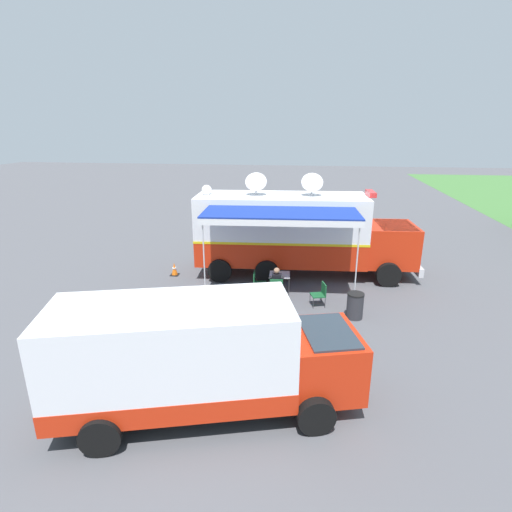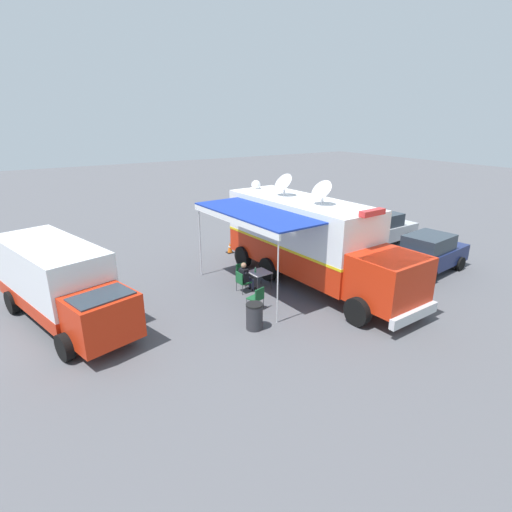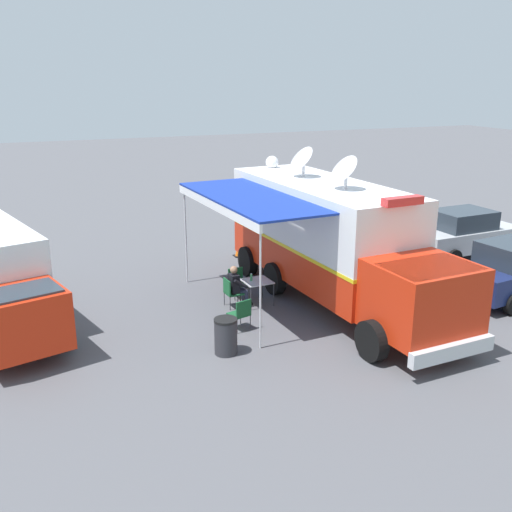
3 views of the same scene
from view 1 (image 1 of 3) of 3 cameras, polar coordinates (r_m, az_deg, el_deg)
name	(u,v)px [view 1 (image 1 of 3)]	position (r m, az deg, el deg)	size (l,w,h in m)	color
ground_plane	(280,273)	(18.04, 3.44, -2.38)	(100.00, 100.00, 0.00)	#515156
lot_stripe	(289,257)	(20.19, 4.73, -0.14)	(0.12, 4.80, 0.01)	silver
command_truck	(298,231)	(17.43, 6.02, 3.53)	(5.31, 9.62, 4.53)	red
folding_table	(280,276)	(15.81, 3.39, -2.81)	(0.85, 0.85, 0.73)	silver
water_bottle	(278,273)	(15.62, 3.10, -2.44)	(0.07, 0.07, 0.22)	#3F9959
folding_chair_at_table	(276,287)	(15.14, 2.92, -4.44)	(0.51, 0.51, 0.87)	#19562D
folding_chair_beside_table	(257,281)	(15.67, 0.19, -3.61)	(0.51, 0.51, 0.87)	#19562D
folding_chair_spare_by_truck	(320,293)	(14.83, 9.18, -5.16)	(0.59, 0.59, 0.87)	#19562D
seated_responder	(277,282)	(15.26, 2.95, -3.68)	(0.68, 0.57, 1.25)	black
trash_bin	(355,306)	(14.18, 13.93, -6.87)	(0.57, 0.57, 0.91)	#2D2D33
traffic_cone	(174,269)	(18.00, -11.55, -1.84)	(0.36, 0.36, 0.58)	black
support_truck	(198,358)	(9.29, -8.33, -14.22)	(3.73, 7.10, 2.70)	white
car_behind_truck	(265,219)	(24.53, 1.25, 5.35)	(4.29, 2.18, 1.76)	#B2B5BA
car_far_corner	(333,227)	(22.99, 10.99, 4.14)	(4.40, 2.43, 1.76)	navy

